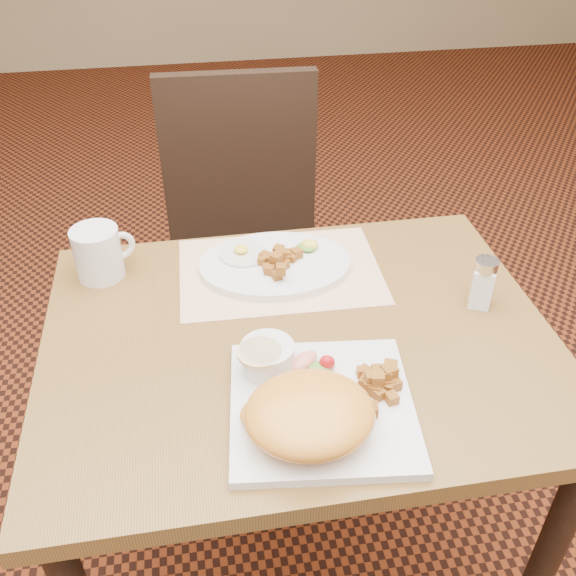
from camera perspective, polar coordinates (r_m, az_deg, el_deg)
The scene contains 15 objects.
ground at distance 1.73m, azimuth 0.73°, elevation -23.33°, with size 8.00×8.00×0.00m, color black.
table at distance 1.21m, azimuth 0.96°, elevation -8.03°, with size 0.90×0.70×0.75m.
chair_far at distance 1.78m, azimuth -3.84°, elevation 4.18°, with size 0.44×0.45×0.97m.
placemat at distance 1.29m, azimuth -0.72°, elevation 1.50°, with size 0.40×0.28×0.00m, color white.
plate_square at distance 1.01m, azimuth 3.02°, elevation -10.46°, with size 0.28×0.28×0.02m, color silver.
plate_oval at distance 1.29m, azimuth -1.15°, elevation 2.08°, with size 0.30×0.23×0.02m, color silver, non-canonical shape.
hollandaise_mound at distance 0.94m, azimuth 1.81°, elevation -11.19°, with size 0.19×0.17×0.07m.
ramekin at distance 1.03m, azimuth -1.88°, elevation -6.12°, with size 0.09×0.09×0.05m.
garnish_sq at distance 1.05m, azimuth 2.16°, elevation -6.67°, with size 0.09×0.06×0.03m.
fried_egg at distance 1.31m, azimuth -3.97°, elevation 3.14°, with size 0.10×0.10×0.02m.
garnish_ov at distance 1.32m, azimuth 1.81°, elevation 3.79°, with size 0.06×0.05×0.02m.
salt_shaker at distance 1.23m, azimuth 16.92°, elevation 0.50°, with size 0.06×0.06×0.10m.
coffee_mug at distance 1.31m, azimuth -16.46°, elevation 3.02°, with size 0.12×0.09×0.10m.
home_fries_sq at distance 1.02m, azimuth 7.93°, elevation -8.39°, with size 0.10×0.11×0.04m.
home_fries_ov at distance 1.27m, azimuth -0.78°, elevation 2.54°, with size 0.10×0.11×0.03m.
Camera 1 is at (-0.16, -0.85, 1.49)m, focal length 40.00 mm.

